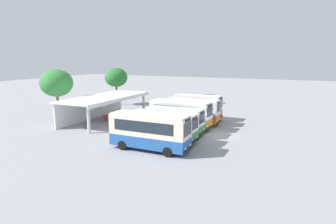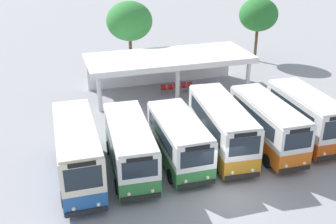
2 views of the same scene
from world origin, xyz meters
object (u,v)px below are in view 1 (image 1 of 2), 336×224
(city_bus_far_end_green, at_px, (198,106))
(waiting_chair_second_from_end, at_px, (108,117))
(city_bus_middle_cream, at_px, (175,120))
(city_bus_fifth_blue, at_px, (192,110))
(city_bus_second_in_row, at_px, (163,126))
(waiting_chair_fifth_seat, at_px, (116,115))
(city_bus_nearest_orange, at_px, (150,130))
(parked_car_flank, at_px, (209,99))
(waiting_chair_end_by_column, at_px, (105,118))
(waiting_chair_fourth_seat, at_px, (113,115))
(waiting_chair_middle_seat, at_px, (110,116))
(city_bus_fourth_amber, at_px, (180,113))

(city_bus_far_end_green, height_order, waiting_chair_second_from_end, city_bus_far_end_green)
(city_bus_middle_cream, relative_size, city_bus_fifth_blue, 0.90)
(city_bus_second_in_row, relative_size, waiting_chair_fifth_seat, 8.57)
(city_bus_middle_cream, xyz_separation_m, waiting_chair_second_from_end, (2.99, 11.29, -1.16))
(city_bus_nearest_orange, relative_size, waiting_chair_second_from_end, 9.05)
(parked_car_flank, xyz_separation_m, waiting_chair_second_from_end, (-20.70, 8.19, -0.30))
(waiting_chair_second_from_end, bearing_deg, city_bus_nearest_orange, -128.71)
(waiting_chair_end_by_column, relative_size, waiting_chair_second_from_end, 1.00)
(parked_car_flank, bearing_deg, waiting_chair_fourth_seat, 157.02)
(city_bus_second_in_row, distance_m, waiting_chair_middle_seat, 13.21)
(city_bus_fifth_blue, xyz_separation_m, waiting_chair_fifth_seat, (-1.22, 11.24, -1.29))
(city_bus_fifth_blue, bearing_deg, city_bus_fourth_amber, 171.66)
(city_bus_nearest_orange, height_order, waiting_chair_middle_seat, city_bus_nearest_orange)
(city_bus_far_end_green, distance_m, waiting_chair_second_from_end, 12.57)
(parked_car_flank, distance_m, waiting_chair_middle_seat, 21.74)
(city_bus_middle_cream, distance_m, waiting_chair_fifth_seat, 12.39)
(waiting_chair_end_by_column, height_order, waiting_chair_middle_seat, same)
(city_bus_middle_cream, bearing_deg, city_bus_nearest_orange, -179.76)
(city_bus_fourth_amber, bearing_deg, waiting_chair_second_from_end, 90.22)
(city_bus_fourth_amber, height_order, parked_car_flank, city_bus_fourth_amber)
(city_bus_fourth_amber, distance_m, waiting_chair_fifth_seat, 11.03)
(city_bus_second_in_row, relative_size, waiting_chair_end_by_column, 8.57)
(city_bus_second_in_row, xyz_separation_m, waiting_chair_middle_seat, (6.65, 11.35, -1.18))
(city_bus_nearest_orange, relative_size, city_bus_middle_cream, 1.18)
(city_bus_fourth_amber, relative_size, waiting_chair_second_from_end, 9.10)
(parked_car_flank, relative_size, waiting_chair_fifth_seat, 5.14)
(city_bus_middle_cream, bearing_deg, waiting_chair_middle_seat, 72.44)
(city_bus_fifth_blue, relative_size, city_bus_far_end_green, 1.07)
(parked_car_flank, relative_size, waiting_chair_fourth_seat, 5.14)
(city_bus_nearest_orange, relative_size, city_bus_second_in_row, 1.06)
(city_bus_far_end_green, xyz_separation_m, waiting_chair_fourth_seat, (-4.87, 10.96, -1.35))
(city_bus_middle_cream, bearing_deg, waiting_chair_fourth_seat, 69.53)
(city_bus_nearest_orange, height_order, waiting_chair_second_from_end, city_bus_nearest_orange)
(city_bus_nearest_orange, xyz_separation_m, city_bus_fourth_amber, (9.11, 0.57, -0.04))
(city_bus_nearest_orange, xyz_separation_m, waiting_chair_fifth_seat, (10.93, 11.37, -1.39))
(city_bus_fifth_blue, distance_m, waiting_chair_middle_seat, 11.66)
(city_bus_fourth_amber, bearing_deg, city_bus_middle_cream, -169.81)
(city_bus_middle_cream, height_order, waiting_chair_second_from_end, city_bus_middle_cream)
(city_bus_nearest_orange, distance_m, waiting_chair_fourth_seat, 15.41)
(city_bus_second_in_row, relative_size, waiting_chair_middle_seat, 8.57)
(waiting_chair_end_by_column, distance_m, waiting_chair_fifth_seat, 2.48)
(city_bus_middle_cream, bearing_deg, waiting_chair_second_from_end, 75.14)
(city_bus_second_in_row, distance_m, parked_car_flank, 26.91)
(city_bus_fifth_blue, relative_size, waiting_chair_fourth_seat, 8.48)
(city_bus_fourth_amber, bearing_deg, waiting_chair_fourth_seat, 83.66)
(waiting_chair_middle_seat, bearing_deg, waiting_chair_second_from_end, -167.23)
(city_bus_fifth_blue, height_order, waiting_chair_fourth_seat, city_bus_fifth_blue)
(city_bus_nearest_orange, distance_m, waiting_chair_end_by_column, 14.24)
(parked_car_flank, bearing_deg, waiting_chair_middle_seat, 157.47)
(city_bus_far_end_green, distance_m, waiting_chair_middle_seat, 12.40)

